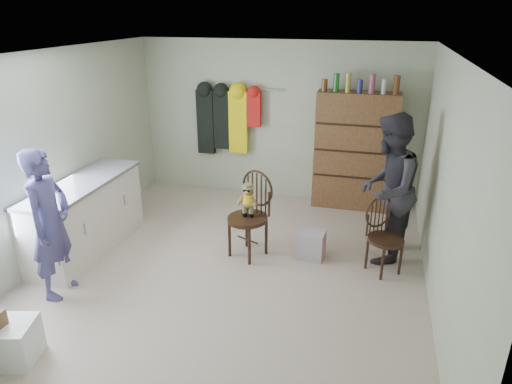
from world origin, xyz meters
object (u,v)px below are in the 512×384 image
(counter, at_px, (85,216))
(dresser, at_px, (355,151))
(chair_front, at_px, (250,209))
(chair_far, at_px, (383,233))

(counter, distance_m, dresser, 3.96)
(chair_front, height_order, dresser, dresser)
(chair_front, relative_size, dresser, 0.53)
(chair_front, height_order, chair_far, chair_front)
(chair_front, bearing_deg, dresser, 82.95)
(dresser, bearing_deg, chair_front, -121.12)
(chair_far, distance_m, dresser, 1.96)
(counter, height_order, chair_far, counter)
(chair_far, bearing_deg, counter, 146.32)
(chair_far, xyz_separation_m, dresser, (-0.47, 1.85, 0.42))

